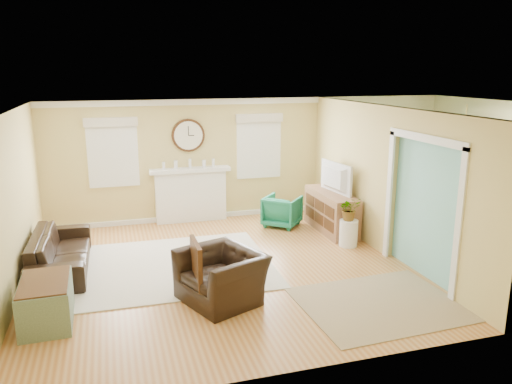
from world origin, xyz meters
TOP-DOWN VIEW (x-y plane):
  - floor at (0.00, 0.00)m, footprint 9.00×9.00m
  - wall_back at (0.00, 3.00)m, footprint 9.00×0.02m
  - wall_front at (0.00, -3.00)m, footprint 9.00×0.02m
  - wall_left at (-4.50, 0.00)m, footprint 0.02×6.00m
  - ceiling at (0.00, 0.00)m, footprint 9.00×6.00m
  - partition at (1.51, 0.28)m, footprint 0.17×6.00m
  - fireplace at (-1.50, 2.88)m, footprint 1.70×0.30m
  - wall_clock at (-1.50, 2.97)m, footprint 0.70×0.07m
  - window_left at (-3.05, 2.95)m, footprint 1.05×0.13m
  - window_right at (0.05, 2.95)m, footprint 1.05×0.13m
  - pendant at (3.00, 0.00)m, footprint 0.30×0.30m
  - rug_cream at (-2.18, 0.39)m, footprint 3.21×2.79m
  - rug_jute at (0.38, -1.83)m, footprint 2.25×1.87m
  - rug_grey at (3.16, -0.17)m, footprint 2.53×3.17m
  - sofa at (-3.99, 0.75)m, footprint 0.88×2.18m
  - eames_chair at (-1.72, -1.08)m, footprint 1.33×1.40m
  - green_chair at (0.27, 1.97)m, footprint 0.98×0.98m
  - trunk at (-4.02, -1.06)m, footprint 0.64×1.02m
  - credenza at (1.11, 1.40)m, footprint 0.54×1.59m
  - tv at (1.10, 1.40)m, footprint 0.27×1.06m
  - garden_stool at (1.04, 0.46)m, footprint 0.34×0.34m
  - potted_plant at (1.04, 0.46)m, footprint 0.41×0.37m
  - dining_table at (3.16, -0.17)m, footprint 1.37×1.91m
  - dining_chair_n at (3.12, 0.92)m, footprint 0.44×0.44m
  - dining_chair_w at (2.49, -0.15)m, footprint 0.51×0.51m
  - dining_chair_e at (3.72, -0.18)m, footprint 0.47×0.47m

SIDE VIEW (x-z plane):
  - floor at x=0.00m, z-range 0.00..0.00m
  - rug_jute at x=0.38m, z-range 0.00..0.01m
  - rug_grey at x=3.16m, z-range 0.00..0.01m
  - rug_cream at x=-2.18m, z-range 0.00..0.02m
  - garden_stool at x=1.04m, z-range 0.00..0.50m
  - trunk at x=-4.02m, z-range 0.00..0.58m
  - dining_table at x=3.16m, z-range 0.00..0.61m
  - sofa at x=-3.99m, z-range 0.00..0.63m
  - green_chair at x=0.27m, z-range 0.00..0.64m
  - eames_chair at x=-1.72m, z-range 0.00..0.72m
  - credenza at x=1.11m, z-range 0.00..0.80m
  - dining_chair_n at x=3.12m, z-range 0.08..0.95m
  - dining_chair_w at x=2.49m, z-range 0.08..1.03m
  - dining_chair_e at x=3.72m, z-range 0.08..1.04m
  - fireplace at x=-1.50m, z-range 0.01..1.18m
  - potted_plant at x=1.04m, z-range 0.50..0.94m
  - tv at x=1.10m, z-range 0.80..1.40m
  - wall_back at x=0.00m, z-range 0.00..2.60m
  - wall_front at x=0.00m, z-range 0.00..2.60m
  - wall_left at x=-4.50m, z-range 0.00..2.60m
  - partition at x=1.51m, z-range 0.06..2.66m
  - window_left at x=-3.05m, z-range 0.95..2.37m
  - window_right at x=0.05m, z-range 0.95..2.37m
  - wall_clock at x=-1.50m, z-range 1.50..2.20m
  - pendant at x=3.00m, z-range 1.93..2.48m
  - ceiling at x=0.00m, z-range 2.59..2.61m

